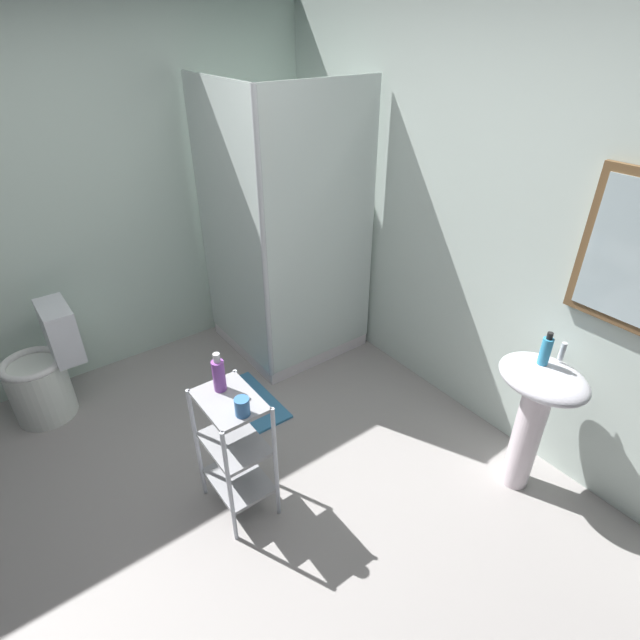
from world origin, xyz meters
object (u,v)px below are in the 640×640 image
at_px(pedestal_sink, 536,404).
at_px(hand_soap_bottle, 546,350).
at_px(conditioner_bottle_purple, 219,374).
at_px(shower_stall, 284,297).
at_px(rinse_cup, 242,407).
at_px(bath_mat, 245,405).
at_px(storage_cart, 235,445).
at_px(toilet, 45,373).

height_order(pedestal_sink, hand_soap_bottle, hand_soap_bottle).
bearing_deg(conditioner_bottle_purple, shower_stall, 134.88).
bearing_deg(rinse_cup, pedestal_sink, 63.06).
bearing_deg(hand_soap_bottle, bath_mat, -147.21).
xyz_separation_m(storage_cart, rinse_cup, (0.13, 0.00, 0.35)).
relative_size(hand_soap_bottle, bath_mat, 0.30).
bearing_deg(rinse_cup, bath_mat, 153.65).
distance_m(shower_stall, conditioner_bottle_purple, 1.50).
relative_size(pedestal_sink, conditioner_bottle_purple, 3.83).
relative_size(pedestal_sink, toilet, 1.07).
relative_size(storage_cart, hand_soap_bottle, 4.05).
xyz_separation_m(conditioner_bottle_purple, bath_mat, (-0.60, 0.41, -0.82)).
distance_m(hand_soap_bottle, rinse_cup, 1.50).
bearing_deg(hand_soap_bottle, pedestal_sink, -24.55).
bearing_deg(shower_stall, toilet, -100.14).
xyz_separation_m(shower_stall, toilet, (-0.30, -1.67, -0.15)).
bearing_deg(bath_mat, hand_soap_bottle, 32.79).
xyz_separation_m(shower_stall, pedestal_sink, (1.93, 0.30, 0.12)).
bearing_deg(shower_stall, rinse_cup, -39.56).
height_order(storage_cart, bath_mat, storage_cart).
relative_size(hand_soap_bottle, rinse_cup, 2.03).
bearing_deg(conditioner_bottle_purple, storage_cart, -2.52).
xyz_separation_m(shower_stall, hand_soap_bottle, (1.89, 0.32, 0.43)).
height_order(pedestal_sink, rinse_cup, rinse_cup).
bearing_deg(shower_stall, conditioner_bottle_purple, -45.12).
bearing_deg(bath_mat, conditioner_bottle_purple, -34.10).
xyz_separation_m(shower_stall, rinse_cup, (1.25, -1.03, 0.32)).
distance_m(shower_stall, pedestal_sink, 1.95).
distance_m(shower_stall, bath_mat, 0.88).
distance_m(shower_stall, hand_soap_bottle, 1.96).
distance_m(toilet, rinse_cup, 1.74).
height_order(shower_stall, storage_cart, shower_stall).
height_order(hand_soap_bottle, conditioner_bottle_purple, hand_soap_bottle).
xyz_separation_m(hand_soap_bottle, rinse_cup, (-0.64, -1.35, -0.10)).
xyz_separation_m(pedestal_sink, conditioner_bottle_purple, (-0.90, -1.33, 0.25)).
bearing_deg(conditioner_bottle_purple, hand_soap_bottle, 57.31).
bearing_deg(pedestal_sink, storage_cart, -121.22).
xyz_separation_m(pedestal_sink, rinse_cup, (-0.68, -1.33, 0.21)).
distance_m(pedestal_sink, storage_cart, 1.57).
bearing_deg(storage_cart, pedestal_sink, 58.78).
relative_size(shower_stall, rinse_cup, 22.15).
distance_m(storage_cart, conditioner_bottle_purple, 0.40).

